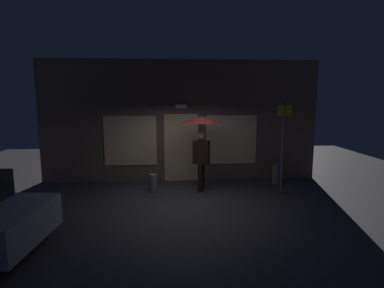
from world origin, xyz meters
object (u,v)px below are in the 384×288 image
person_with_umbrella (201,133)px  sidewalk_bollard_2 (276,174)px  sidewalk_bollard (153,183)px  street_sign_post (283,142)px

person_with_umbrella → sidewalk_bollard_2: person_with_umbrella is taller
person_with_umbrella → sidewalk_bollard: (-1.40, 0.07, -1.45)m
street_sign_post → sidewalk_bollard_2: street_sign_post is taller
sidewalk_bollard → sidewalk_bollard_2: (3.88, 0.56, 0.04)m
person_with_umbrella → street_sign_post: street_sign_post is taller
sidewalk_bollard → street_sign_post: bearing=-7.2°
sidewalk_bollard → sidewalk_bollard_2: 3.92m
sidewalk_bollard → sidewalk_bollard_2: sidewalk_bollard_2 is taller
person_with_umbrella → sidewalk_bollard: 2.02m
person_with_umbrella → sidewalk_bollard: bearing=-162.1°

